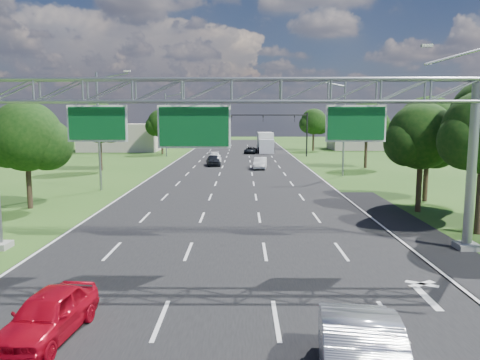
{
  "coord_description": "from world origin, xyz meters",
  "views": [
    {
      "loc": [
        0.76,
        -9.83,
        6.3
      ],
      "look_at": [
        0.61,
        14.79,
        2.97
      ],
      "focal_mm": 35.0,
      "sensor_mm": 36.0,
      "label": 1
    }
  ],
  "objects_px": {
    "sign_gantry": "(234,104)",
    "box_truck": "(265,143)",
    "traffic_signal": "(285,124)",
    "red_coupe": "(48,315)"
  },
  "relations": [
    {
      "from": "sign_gantry",
      "to": "traffic_signal",
      "type": "relative_size",
      "value": 1.92
    },
    {
      "from": "traffic_signal",
      "to": "red_coupe",
      "type": "relative_size",
      "value": 3.03
    },
    {
      "from": "sign_gantry",
      "to": "box_truck",
      "type": "bearing_deg",
      "value": 85.89
    },
    {
      "from": "sign_gantry",
      "to": "red_coupe",
      "type": "relative_size",
      "value": 5.84
    },
    {
      "from": "box_truck",
      "to": "red_coupe",
      "type": "bearing_deg",
      "value": -98.4
    },
    {
      "from": "sign_gantry",
      "to": "traffic_signal",
      "type": "distance_m",
      "value": 53.51
    },
    {
      "from": "traffic_signal",
      "to": "box_truck",
      "type": "height_order",
      "value": "traffic_signal"
    },
    {
      "from": "traffic_signal",
      "to": "red_coupe",
      "type": "xyz_separation_m",
      "value": [
        -12.29,
        -62.13,
        -4.48
      ]
    },
    {
      "from": "traffic_signal",
      "to": "red_coupe",
      "type": "bearing_deg",
      "value": -101.19
    },
    {
      "from": "sign_gantry",
      "to": "box_truck",
      "type": "xyz_separation_m",
      "value": [
        4.52,
        62.91,
        -5.22
      ]
    }
  ]
}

